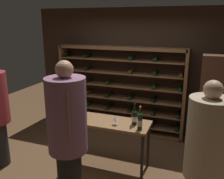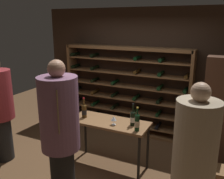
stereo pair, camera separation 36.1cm
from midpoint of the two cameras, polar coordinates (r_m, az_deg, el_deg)
name	(u,v)px [view 1 (the left image)]	position (r m, az deg, el deg)	size (l,w,h in m)	color
ground_plane	(106,168)	(4.36, -3.79, -17.78)	(9.46, 9.46, 0.00)	brown
back_wall	(135,71)	(5.37, 3.47, 4.21)	(4.59, 0.10, 2.68)	#332319
wine_rack	(120,91)	(5.37, -0.14, -0.34)	(2.80, 0.32, 1.89)	brown
tasting_table	(110,127)	(4.06, -3.05, -8.66)	(1.30, 0.54, 0.83)	brown
person_guest_blue_shirt	(68,133)	(3.11, -13.63, -9.77)	(0.48, 0.48, 1.97)	black
person_bystander_red_print	(206,157)	(2.77, 17.38, -14.83)	(0.44, 0.44, 1.85)	#2B2B2B
wine_crate	(212,171)	(4.23, 19.95, -17.50)	(0.48, 0.34, 0.31)	brown
display_cabinet	(211,106)	(4.69, 20.01, -3.74)	(0.44, 0.36, 1.85)	#4C2D1E
wine_bottle_gold_foil	(134,117)	(3.86, 2.56, -6.48)	(0.08, 0.08, 0.36)	black
wine_bottle_amber_reserve	(140,121)	(3.67, 3.71, -7.42)	(0.07, 0.07, 0.37)	black
wine_bottle_black_capsule	(84,111)	(4.14, -9.07, -5.11)	(0.08, 0.08, 0.34)	#4C3314
wine_glass_stemmed_right	(115,119)	(3.86, -1.90, -6.82)	(0.09, 0.09, 0.14)	silver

